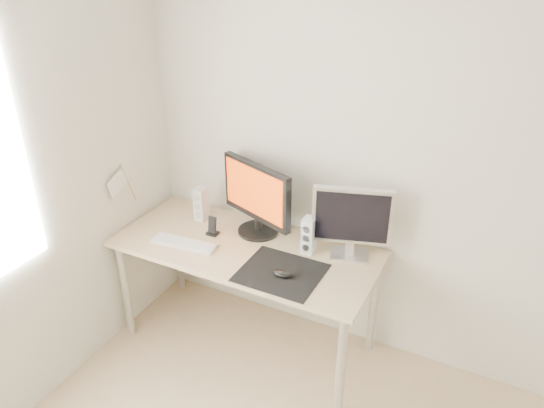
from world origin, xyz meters
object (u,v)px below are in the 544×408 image
(second_monitor, at_px, (352,220))
(keyboard, at_px, (184,243))
(desk, at_px, (246,258))
(phone_dock, at_px, (212,229))
(mouse, at_px, (282,273))
(speaker_right, at_px, (309,235))
(speaker_left, at_px, (201,204))
(main_monitor, at_px, (257,196))

(second_monitor, relative_size, keyboard, 1.03)
(desk, relative_size, phone_dock, 12.89)
(mouse, height_order, speaker_right, speaker_right)
(speaker_left, bearing_deg, mouse, -24.36)
(speaker_right, distance_m, phone_dock, 0.62)
(main_monitor, relative_size, second_monitor, 1.21)
(speaker_left, height_order, speaker_right, same)
(mouse, xyz_separation_m, main_monitor, (-0.35, 0.36, 0.23))
(second_monitor, bearing_deg, keyboard, -160.09)
(main_monitor, height_order, keyboard, main_monitor)
(second_monitor, distance_m, keyboard, 1.02)
(main_monitor, height_order, speaker_left, main_monitor)
(second_monitor, relative_size, phone_dock, 3.56)
(mouse, height_order, main_monitor, main_monitor)
(desk, distance_m, phone_dock, 0.28)
(speaker_left, distance_m, speaker_right, 0.78)
(keyboard, bearing_deg, phone_dock, 62.88)
(desk, distance_m, speaker_right, 0.42)
(second_monitor, bearing_deg, phone_dock, -169.28)
(second_monitor, height_order, speaker_right, second_monitor)
(keyboard, xyz_separation_m, phone_dock, (0.09, 0.18, 0.03))
(second_monitor, xyz_separation_m, speaker_left, (-1.01, -0.03, -0.13))
(speaker_left, bearing_deg, main_monitor, 2.29)
(speaker_left, height_order, keyboard, speaker_left)
(main_monitor, height_order, second_monitor, main_monitor)
(keyboard, bearing_deg, speaker_right, 20.89)
(main_monitor, relative_size, keyboard, 1.24)
(speaker_left, bearing_deg, speaker_right, -3.02)
(second_monitor, bearing_deg, mouse, -124.91)
(mouse, height_order, keyboard, mouse)
(mouse, bearing_deg, desk, 151.85)
(desk, relative_size, second_monitor, 3.62)
(mouse, distance_m, phone_dock, 0.62)
(speaker_left, relative_size, speaker_right, 1.00)
(desk, height_order, speaker_left, speaker_left)
(mouse, bearing_deg, speaker_right, 84.72)
(mouse, height_order, second_monitor, second_monitor)
(desk, relative_size, speaker_left, 7.11)
(speaker_right, xyz_separation_m, phone_dock, (-0.61, -0.09, -0.07))
(speaker_left, xyz_separation_m, speaker_right, (0.78, -0.04, 0.00))
(main_monitor, bearing_deg, mouse, -45.77)
(mouse, xyz_separation_m, speaker_left, (-0.75, 0.34, 0.09))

